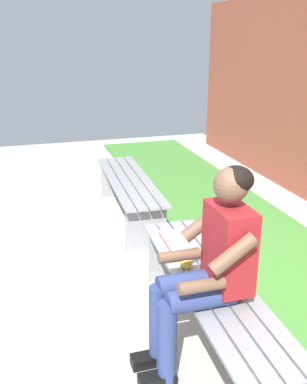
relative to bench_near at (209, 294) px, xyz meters
The scene contains 7 objects.
ground_plane 1.52m from the bench_near, 42.80° to the left, with size 10.00×7.00×0.04m, color #B2B2AD.
grass_strip 1.54m from the bench_near, 43.86° to the right, with size 9.00×1.35×0.03m, color #478C38.
bench_near is the anchor object (origin of this frame).
bench_far 2.16m from the bench_near, ahead, with size 1.81×0.50×0.47m.
person_seated 0.41m from the bench_near, 151.91° to the left, with size 0.50×0.69×1.28m.
apple 0.25m from the bench_near, 28.55° to the left, with size 0.09×0.09×0.09m, color gold.
book_open 0.56m from the bench_near, ahead, with size 0.42×0.17×0.02m.
Camera 1 is at (-2.31, 1.07, 1.97)m, focal length 42.10 mm.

